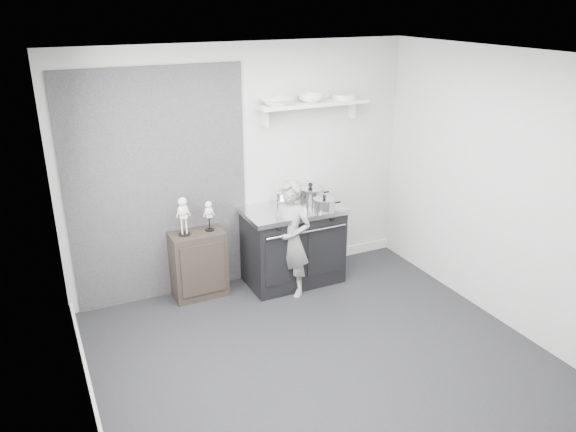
% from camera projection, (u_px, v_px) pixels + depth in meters
% --- Properties ---
extents(ground, '(4.00, 4.00, 0.00)m').
position_uv_depth(ground, '(318.00, 357.00, 5.21)').
color(ground, black).
rests_on(ground, ground).
extents(room_shell, '(4.02, 3.62, 2.71)m').
position_uv_depth(room_shell, '(304.00, 186.00, 4.71)').
color(room_shell, '#B1B1AE').
rests_on(room_shell, ground).
extents(wall_shelf, '(1.30, 0.26, 0.24)m').
position_uv_depth(wall_shelf, '(313.00, 105.00, 6.22)').
color(wall_shelf, silver).
rests_on(wall_shelf, room_shell).
extents(stove, '(1.14, 0.71, 0.91)m').
position_uv_depth(stove, '(293.00, 244.00, 6.47)').
color(stove, black).
rests_on(stove, ground).
extents(side_cabinet, '(0.58, 0.34, 0.76)m').
position_uv_depth(side_cabinet, '(199.00, 264.00, 6.17)').
color(side_cabinet, black).
rests_on(side_cabinet, ground).
extents(child, '(0.53, 0.57, 1.32)m').
position_uv_depth(child, '(291.00, 239.00, 6.11)').
color(child, gray).
rests_on(child, ground).
extents(pot_back_left, '(0.34, 0.25, 0.22)m').
position_uv_depth(pot_back_left, '(286.00, 198.00, 6.34)').
color(pot_back_left, silver).
rests_on(pot_back_left, stove).
extents(pot_back_right, '(0.41, 0.32, 0.22)m').
position_uv_depth(pot_back_right, '(310.00, 194.00, 6.50)').
color(pot_back_right, silver).
rests_on(pot_back_right, stove).
extents(pot_front_right, '(0.33, 0.24, 0.17)m').
position_uv_depth(pot_front_right, '(324.00, 204.00, 6.23)').
color(pot_front_right, silver).
rests_on(pot_front_right, stove).
extents(pot_front_center, '(0.30, 0.21, 0.17)m').
position_uv_depth(pot_front_center, '(287.00, 208.00, 6.12)').
color(pot_front_center, silver).
rests_on(pot_front_center, stove).
extents(skeleton_full, '(0.14, 0.09, 0.49)m').
position_uv_depth(skeleton_full, '(183.00, 213.00, 5.90)').
color(skeleton_full, silver).
rests_on(skeleton_full, side_cabinet).
extents(skeleton_torso, '(0.11, 0.07, 0.38)m').
position_uv_depth(skeleton_torso, '(209.00, 214.00, 6.03)').
color(skeleton_torso, silver).
rests_on(skeleton_torso, side_cabinet).
extents(bowl_large, '(0.32, 0.32, 0.08)m').
position_uv_depth(bowl_large, '(275.00, 101.00, 6.00)').
color(bowl_large, white).
rests_on(bowl_large, wall_shelf).
extents(bowl_small, '(0.27, 0.27, 0.08)m').
position_uv_depth(bowl_small, '(311.00, 98.00, 6.17)').
color(bowl_small, white).
rests_on(bowl_small, wall_shelf).
extents(plate_stack, '(0.27, 0.27, 0.06)m').
position_uv_depth(plate_stack, '(344.00, 97.00, 6.35)').
color(plate_stack, silver).
rests_on(plate_stack, wall_shelf).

